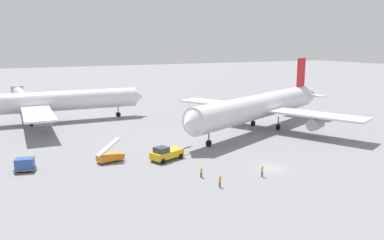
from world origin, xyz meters
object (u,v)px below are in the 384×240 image
object	(u,v)px
airliner_being_pushed	(260,107)
ground_crew_ramp_agent_by_cones	(262,171)
airliner_at_gate_left	(42,102)
pushback_tug	(166,153)
gse_container_dolly_flat	(25,164)
gse_stair_truck_yellow	(110,156)
ground_crew_wing_walker_right	(220,181)
jet_bridge	(20,93)
ground_crew_marshaller_foreground	(201,172)

from	to	relation	value
airliner_being_pushed	ground_crew_ramp_agent_by_cones	xyz separation A→B (m)	(-19.35, -27.25, -4.65)
airliner_at_gate_left	pushback_tug	bearing A→B (deg)	-70.73
airliner_at_gate_left	ground_crew_ramp_agent_by_cones	world-z (taller)	airliner_at_gate_left
gse_container_dolly_flat	ground_crew_ramp_agent_by_cones	distance (m)	37.49
airliner_being_pushed	ground_crew_ramp_agent_by_cones	distance (m)	33.74
pushback_tug	gse_container_dolly_flat	size ratio (longest dim) A/B	2.50
gse_stair_truck_yellow	airliner_at_gate_left	bearing A→B (deg)	98.92
ground_crew_wing_walker_right	jet_bridge	bearing A→B (deg)	103.17
gse_stair_truck_yellow	ground_crew_ramp_agent_by_cones	xyz separation A→B (m)	(18.77, -18.02, -0.13)
airliner_at_gate_left	ground_crew_ramp_agent_by_cones	bearing A→B (deg)	-66.87
airliner_at_gate_left	gse_container_dolly_flat	xyz separation A→B (m)	(-7.08, -39.98, -4.09)
gse_stair_truck_yellow	ground_crew_wing_walker_right	bearing A→B (deg)	-60.52
ground_crew_wing_walker_right	ground_crew_ramp_agent_by_cones	bearing A→B (deg)	6.62
airliner_at_gate_left	ground_crew_wing_walker_right	xyz separation A→B (m)	(17.15, -59.95, -4.38)
airliner_being_pushed	airliner_at_gate_left	bearing A→B (deg)	144.51
jet_bridge	gse_container_dolly_flat	bearing A→B (deg)	-92.96
airliner_being_pushed	ground_crew_ramp_agent_by_cones	size ratio (longest dim) A/B	29.56
ground_crew_ramp_agent_by_cones	ground_crew_wing_walker_right	size ratio (longest dim) A/B	1.02
pushback_tug	ground_crew_ramp_agent_by_cones	world-z (taller)	pushback_tug
ground_crew_ramp_agent_by_cones	airliner_at_gate_left	bearing A→B (deg)	113.13
pushback_tug	ground_crew_ramp_agent_by_cones	size ratio (longest dim) A/B	5.29
airliner_being_pushed	ground_crew_marshaller_foreground	size ratio (longest dim) A/B	30.81
pushback_tug	jet_bridge	distance (m)	75.38
pushback_tug	jet_bridge	size ratio (longest dim) A/B	0.44
pushback_tug	jet_bridge	bearing A→B (deg)	104.64
ground_crew_marshaller_foreground	ground_crew_wing_walker_right	bearing A→B (deg)	-84.95
airliner_at_gate_left	ground_crew_ramp_agent_by_cones	size ratio (longest dim) A/B	30.92
pushback_tug	gse_container_dolly_flat	distance (m)	22.99
airliner_at_gate_left	gse_stair_truck_yellow	bearing A→B (deg)	-81.08
gse_stair_truck_yellow	pushback_tug	bearing A→B (deg)	-20.20
ground_crew_ramp_agent_by_cones	jet_bridge	world-z (taller)	jet_bridge
airliner_at_gate_left	ground_crew_marshaller_foreground	xyz separation A→B (m)	(16.73, -55.12, -4.40)
ground_crew_marshaller_foreground	ground_crew_wing_walker_right	size ratio (longest dim) A/B	0.98
gse_stair_truck_yellow	ground_crew_wing_walker_right	world-z (taller)	gse_stair_truck_yellow
ground_crew_wing_walker_right	gse_stair_truck_yellow	bearing A→B (deg)	119.48
gse_stair_truck_yellow	jet_bridge	world-z (taller)	jet_bridge
gse_stair_truck_yellow	ground_crew_ramp_agent_by_cones	world-z (taller)	gse_stair_truck_yellow
ground_crew_wing_walker_right	airliner_at_gate_left	bearing A→B (deg)	105.97
pushback_tug	ground_crew_ramp_agent_by_cones	bearing A→B (deg)	-56.51
gse_container_dolly_flat	ground_crew_wing_walker_right	size ratio (longest dim) A/B	2.16
airliner_at_gate_left	gse_container_dolly_flat	distance (m)	40.80
gse_container_dolly_flat	jet_bridge	distance (m)	68.68
airliner_being_pushed	ground_crew_ramp_agent_by_cones	world-z (taller)	airliner_being_pushed
airliner_being_pushed	jet_bridge	distance (m)	77.14
pushback_tug	gse_stair_truck_yellow	xyz separation A→B (m)	(-9.06, 3.33, -0.17)
gse_stair_truck_yellow	gse_container_dolly_flat	xyz separation A→B (m)	(-13.52, 1.02, 0.15)
airliner_at_gate_left	airliner_being_pushed	distance (m)	54.72
airliner_being_pushed	ground_crew_wing_walker_right	size ratio (longest dim) A/B	30.20
pushback_tug	ground_crew_marshaller_foreground	distance (m)	10.87
airliner_being_pushed	gse_container_dolly_flat	bearing A→B (deg)	-170.97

